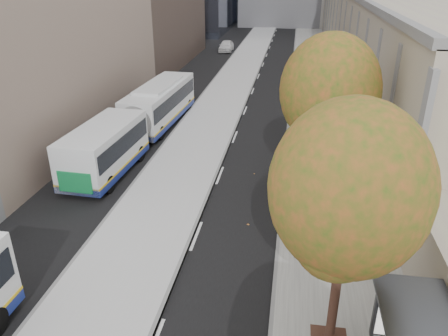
# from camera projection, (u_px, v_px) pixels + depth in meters

# --- Properties ---
(bus_platform) EXTENTS (4.25, 150.00, 0.15)m
(bus_platform) POSITION_uv_depth(u_px,v_px,m) (215.00, 112.00, 34.09)
(bus_platform) COLOR #B3B3B3
(bus_platform) RESTS_ON ground
(sidewalk) EXTENTS (4.75, 150.00, 0.08)m
(sidewalk) POSITION_uv_depth(u_px,v_px,m) (319.00, 118.00, 32.95)
(sidewalk) COLOR gray
(sidewalk) RESTS_ON ground
(building_tan) EXTENTS (18.00, 92.00, 8.00)m
(building_tan) POSITION_uv_depth(u_px,v_px,m) (405.00, 22.00, 55.62)
(building_tan) COLOR #A69E84
(building_tan) RESTS_ON ground
(tree_c) EXTENTS (4.20, 4.20, 7.28)m
(tree_c) POSITION_uv_depth(u_px,v_px,m) (349.00, 190.00, 11.13)
(tree_c) COLOR #311B13
(tree_c) RESTS_ON sidewalk
(tree_d) EXTENTS (4.40, 4.40, 7.60)m
(tree_d) POSITION_uv_depth(u_px,v_px,m) (330.00, 91.00, 19.10)
(tree_d) COLOR #311B13
(tree_d) RESTS_ON sidewalk
(bus_far) EXTENTS (3.30, 16.68, 2.76)m
(bus_far) POSITION_uv_depth(u_px,v_px,m) (140.00, 119.00, 27.98)
(bus_far) COLOR silver
(bus_far) RESTS_ON ground
(distant_car) EXTENTS (1.77, 4.27, 1.45)m
(distant_car) POSITION_uv_depth(u_px,v_px,m) (226.00, 46.00, 58.43)
(distant_car) COLOR white
(distant_car) RESTS_ON ground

